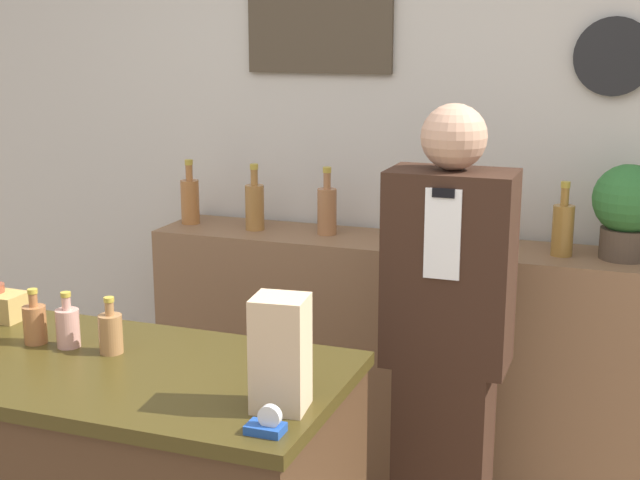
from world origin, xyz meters
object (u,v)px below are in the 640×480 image
at_px(shopkeeper, 447,347).
at_px(potted_plant, 628,207).
at_px(paper_bag, 280,353).
at_px(tape_dispenser, 267,424).

distance_m(shopkeeper, potted_plant, 0.88).
distance_m(shopkeeper, paper_bag, 0.92).
bearing_deg(paper_bag, shopkeeper, 74.18).
bearing_deg(paper_bag, tape_dispenser, -80.49).
height_order(shopkeeper, potted_plant, shopkeeper).
height_order(paper_bag, tape_dispenser, paper_bag).
relative_size(shopkeeper, tape_dispenser, 17.92).
distance_m(potted_plant, paper_bag, 1.63).
height_order(shopkeeper, paper_bag, shopkeeper).
bearing_deg(shopkeeper, paper_bag, -105.82).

